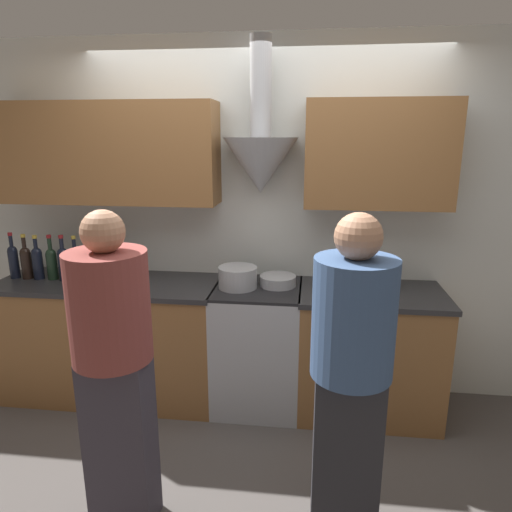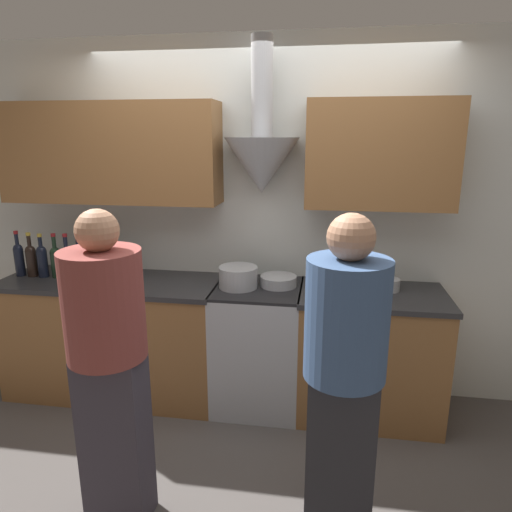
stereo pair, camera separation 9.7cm
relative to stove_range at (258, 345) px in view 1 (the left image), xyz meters
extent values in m
plane|color=#4C4744|center=(0.00, -0.34, -0.45)|extent=(12.00, 12.00, 0.00)
cube|color=silver|center=(0.00, 0.33, 0.85)|extent=(8.40, 0.06, 2.60)
cone|color=#A8AAAF|center=(0.00, 0.16, 1.27)|extent=(0.51, 0.51, 0.38)
cylinder|color=#A8AAAF|center=(0.00, 0.16, 1.78)|extent=(0.14, 0.14, 0.64)
cube|color=brown|center=(-1.10, 0.15, 1.35)|extent=(1.58, 0.32, 0.70)
cube|color=brown|center=(0.78, 0.15, 1.35)|extent=(0.96, 0.32, 0.70)
cube|color=brown|center=(-1.10, 0.00, -0.02)|extent=(1.58, 0.60, 0.86)
cube|color=#28282B|center=(-1.10, 0.00, 0.43)|extent=(1.61, 0.62, 0.03)
cube|color=brown|center=(0.78, 0.00, -0.02)|extent=(0.96, 0.60, 0.86)
cube|color=#28282B|center=(0.78, 0.00, 0.43)|extent=(0.98, 0.62, 0.03)
cube|color=#A8AAAF|center=(0.00, 0.00, -0.01)|extent=(0.61, 0.60, 0.88)
cube|color=black|center=(0.00, -0.30, -0.05)|extent=(0.42, 0.01, 0.40)
cube|color=black|center=(0.00, 0.00, 0.44)|extent=(0.61, 0.60, 0.02)
cube|color=#A8AAAF|center=(0.00, 0.27, 0.38)|extent=(0.61, 0.06, 0.10)
cylinder|color=black|center=(-1.81, 0.00, 0.55)|extent=(0.07, 0.07, 0.21)
sphere|color=black|center=(-1.81, 0.00, 0.65)|extent=(0.07, 0.07, 0.07)
cylinder|color=black|center=(-1.81, 0.00, 0.72)|extent=(0.03, 0.03, 0.10)
cylinder|color=maroon|center=(-1.81, 0.00, 0.78)|extent=(0.03, 0.03, 0.02)
cylinder|color=black|center=(-1.71, -0.01, 0.54)|extent=(0.08, 0.08, 0.20)
sphere|color=black|center=(-1.71, -0.01, 0.64)|extent=(0.07, 0.07, 0.07)
cylinder|color=black|center=(-1.71, -0.01, 0.71)|extent=(0.03, 0.03, 0.10)
cylinder|color=gold|center=(-1.71, -0.01, 0.77)|extent=(0.03, 0.03, 0.02)
cylinder|color=black|center=(-1.62, -0.01, 0.55)|extent=(0.07, 0.07, 0.20)
sphere|color=black|center=(-1.62, -0.01, 0.65)|extent=(0.07, 0.07, 0.07)
cylinder|color=black|center=(-1.62, -0.01, 0.71)|extent=(0.03, 0.03, 0.09)
cylinder|color=gold|center=(-1.62, -0.01, 0.76)|extent=(0.03, 0.03, 0.02)
cylinder|color=black|center=(-1.52, 0.00, 0.54)|extent=(0.08, 0.08, 0.19)
sphere|color=black|center=(-1.52, 0.00, 0.64)|extent=(0.07, 0.07, 0.07)
cylinder|color=black|center=(-1.52, 0.00, 0.70)|extent=(0.03, 0.03, 0.10)
cylinder|color=maroon|center=(-1.52, 0.00, 0.77)|extent=(0.03, 0.03, 0.02)
cylinder|color=black|center=(-1.42, -0.01, 0.55)|extent=(0.08, 0.08, 0.20)
sphere|color=black|center=(-1.42, -0.01, 0.65)|extent=(0.07, 0.07, 0.07)
cylinder|color=black|center=(-1.42, -0.01, 0.71)|extent=(0.03, 0.03, 0.09)
cylinder|color=maroon|center=(-1.42, -0.01, 0.77)|extent=(0.03, 0.03, 0.02)
cylinder|color=black|center=(-1.33, 0.00, 0.54)|extent=(0.07, 0.07, 0.19)
sphere|color=black|center=(-1.33, 0.00, 0.63)|extent=(0.07, 0.07, 0.07)
cylinder|color=black|center=(-1.33, 0.00, 0.70)|extent=(0.03, 0.03, 0.10)
cylinder|color=gold|center=(-1.33, 0.00, 0.76)|extent=(0.03, 0.03, 0.02)
cylinder|color=black|center=(-1.23, -0.02, 0.55)|extent=(0.08, 0.08, 0.21)
sphere|color=black|center=(-1.23, -0.02, 0.66)|extent=(0.08, 0.08, 0.08)
cylinder|color=black|center=(-1.23, -0.02, 0.72)|extent=(0.03, 0.03, 0.09)
cylinder|color=black|center=(-1.23, -0.02, 0.77)|extent=(0.03, 0.03, 0.02)
cylinder|color=black|center=(-1.15, -0.02, 0.54)|extent=(0.07, 0.07, 0.20)
sphere|color=black|center=(-1.15, -0.02, 0.64)|extent=(0.07, 0.07, 0.07)
cylinder|color=black|center=(-1.15, -0.02, 0.71)|extent=(0.03, 0.03, 0.11)
cylinder|color=maroon|center=(-1.15, -0.02, 0.78)|extent=(0.03, 0.03, 0.02)
cylinder|color=black|center=(-1.06, -0.02, 0.55)|extent=(0.07, 0.07, 0.21)
sphere|color=black|center=(-1.06, -0.02, 0.66)|extent=(0.07, 0.07, 0.07)
cylinder|color=black|center=(-1.06, -0.02, 0.72)|extent=(0.03, 0.03, 0.10)
cylinder|color=gold|center=(-1.06, -0.02, 0.79)|extent=(0.03, 0.03, 0.02)
cylinder|color=#A8AAAF|center=(-0.14, -0.03, 0.52)|extent=(0.27, 0.27, 0.15)
cylinder|color=#A8AAAF|center=(0.14, 0.05, 0.48)|extent=(0.25, 0.25, 0.07)
sphere|color=orange|center=(0.70, 0.11, 0.49)|extent=(0.08, 0.08, 0.08)
cylinder|color=#A8AAAF|center=(0.89, 0.07, 0.49)|extent=(0.15, 0.15, 0.08)
cube|color=#38333D|center=(-0.54, -1.15, 0.00)|extent=(0.31, 0.20, 0.91)
cylinder|color=brown|center=(-0.54, -1.15, 0.72)|extent=(0.37, 0.37, 0.52)
sphere|color=#AD7A5B|center=(-0.54, -1.15, 1.06)|extent=(0.19, 0.19, 0.19)
cube|color=#28282D|center=(0.56, -1.06, -0.03)|extent=(0.32, 0.21, 0.85)
cylinder|color=#38517A|center=(0.56, -1.06, 0.68)|extent=(0.38, 0.38, 0.55)
sphere|color=#AD7A5B|center=(0.56, -1.06, 1.05)|extent=(0.21, 0.21, 0.21)
camera|label=1|loc=(0.35, -3.00, 1.46)|focal=32.00mm
camera|label=2|loc=(0.45, -2.99, 1.46)|focal=32.00mm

